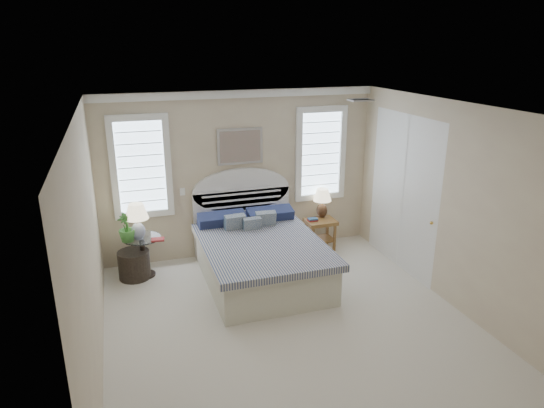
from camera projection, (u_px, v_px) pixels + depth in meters
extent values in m
cube|color=beige|center=(293.00, 328.00, 6.06)|extent=(4.50, 5.00, 0.01)
cube|color=silver|center=(296.00, 110.00, 5.20)|extent=(4.50, 5.00, 0.01)
cube|color=#C2AD92|center=(240.00, 174.00, 7.88)|extent=(4.50, 0.02, 2.70)
cube|color=#C2AD92|center=(89.00, 252.00, 4.96)|extent=(0.02, 5.00, 2.70)
cube|color=#C2AD92|center=(456.00, 208.00, 6.29)|extent=(0.02, 5.00, 2.70)
cube|color=white|center=(239.00, 94.00, 7.44)|extent=(4.50, 0.08, 0.12)
cube|color=#B2B2B2|center=(361.00, 100.00, 6.28)|extent=(0.30, 0.20, 0.02)
cube|color=white|center=(182.00, 192.00, 7.65)|extent=(0.08, 0.01, 0.12)
cube|color=silver|center=(141.00, 167.00, 7.33)|extent=(0.90, 0.06, 1.60)
cube|color=silver|center=(320.00, 154.00, 8.20)|extent=(0.90, 0.06, 1.60)
cube|color=silver|center=(240.00, 146.00, 7.70)|extent=(0.74, 0.04, 0.58)
cube|color=white|center=(403.00, 193.00, 7.41)|extent=(0.02, 1.80, 2.40)
cube|color=beige|center=(262.00, 264.00, 7.17)|extent=(1.60, 2.10, 0.55)
cube|color=navy|center=(262.00, 246.00, 7.02)|extent=(1.72, 2.15, 0.10)
cube|color=white|center=(242.00, 222.00, 8.08)|extent=(1.62, 0.08, 1.10)
cube|color=navy|center=(222.00, 220.00, 7.65)|extent=(0.75, 0.31, 0.23)
cube|color=navy|center=(270.00, 214.00, 7.89)|extent=(0.75, 0.31, 0.23)
cube|color=#355378|center=(235.00, 225.00, 7.50)|extent=(0.33, 0.20, 0.34)
cube|color=#355378|center=(265.00, 221.00, 7.64)|extent=(0.33, 0.20, 0.34)
cube|color=#355378|center=(252.00, 226.00, 7.49)|extent=(0.28, 0.14, 0.29)
cylinder|color=black|center=(145.00, 275.00, 7.41)|extent=(0.32, 0.32, 0.03)
cylinder|color=black|center=(143.00, 258.00, 7.32)|extent=(0.08, 0.08, 0.60)
cylinder|color=silver|center=(142.00, 238.00, 7.22)|extent=(0.56, 0.56, 0.02)
cube|color=brown|center=(321.00, 222.00, 8.22)|extent=(0.50, 0.40, 0.06)
cube|color=brown|center=(320.00, 239.00, 8.32)|extent=(0.44, 0.34, 0.03)
cube|color=brown|center=(313.00, 241.00, 8.11)|extent=(0.04, 0.04, 0.47)
cube|color=brown|center=(306.00, 234.00, 8.38)|extent=(0.04, 0.04, 0.47)
cube|color=brown|center=(334.00, 238.00, 8.23)|extent=(0.04, 0.04, 0.47)
cube|color=brown|center=(327.00, 232.00, 8.50)|extent=(0.04, 0.04, 0.47)
cylinder|color=black|center=(134.00, 265.00, 7.29)|extent=(0.53, 0.53, 0.43)
cylinder|color=silver|center=(139.00, 238.00, 7.16)|extent=(0.15, 0.15, 0.03)
ellipsoid|color=silver|center=(138.00, 231.00, 7.12)|extent=(0.27, 0.27, 0.26)
cylinder|color=gold|center=(137.00, 221.00, 7.07)|extent=(0.04, 0.04, 0.09)
cylinder|color=black|center=(322.00, 216.00, 8.36)|extent=(0.13, 0.13, 0.03)
ellipsoid|color=black|center=(322.00, 211.00, 8.33)|extent=(0.25, 0.25, 0.24)
cylinder|color=gold|center=(322.00, 202.00, 8.29)|extent=(0.03, 0.03, 0.09)
imported|color=#32702C|center=(127.00, 227.00, 7.01)|extent=(0.32, 0.32, 0.44)
cube|color=maroon|center=(158.00, 239.00, 7.11)|extent=(0.20, 0.16, 0.03)
cube|color=maroon|center=(313.00, 220.00, 8.17)|extent=(0.17, 0.13, 0.02)
cube|color=navy|center=(313.00, 219.00, 8.16)|extent=(0.16, 0.12, 0.02)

